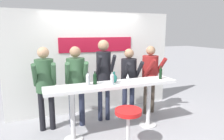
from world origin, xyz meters
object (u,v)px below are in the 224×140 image
at_px(wine_glass_0, 128,76).
at_px(tasting_table, 113,91).
at_px(bar_stool, 128,123).
at_px(person_far_left, 45,80).
at_px(person_center_right, 150,73).
at_px(decorative_vase, 114,78).
at_px(wine_bottle_1, 161,73).
at_px(wine_bottle_3, 88,79).
at_px(person_left, 76,78).
at_px(wine_bottle_2, 95,78).
at_px(wine_bottle_0, 112,79).
at_px(person_center_left, 104,71).
at_px(person_center, 129,76).

bearing_deg(wine_glass_0, tasting_table, 171.84).
bearing_deg(bar_stool, person_far_left, 134.05).
bearing_deg(person_center_right, tasting_table, -165.90).
xyz_separation_m(wine_glass_0, decorative_vase, (-0.27, 0.07, -0.04)).
bearing_deg(person_center_right, wine_glass_0, -157.45).
relative_size(wine_bottle_1, wine_bottle_3, 1.13).
relative_size(person_center_right, wine_bottle_1, 5.88).
bearing_deg(wine_glass_0, wine_bottle_1, 0.56).
height_order(wine_bottle_1, wine_bottle_3, wine_bottle_1).
bearing_deg(tasting_table, decorative_vase, 51.92).
height_order(person_left, wine_bottle_3, person_left).
distance_m(tasting_table, wine_bottle_3, 0.58).
relative_size(person_center_right, wine_bottle_2, 6.69).
xyz_separation_m(wine_bottle_0, decorative_vase, (0.10, 0.15, -0.03)).
relative_size(wine_bottle_0, wine_bottle_2, 1.04).
bearing_deg(tasting_table, person_center_left, 88.84).
bearing_deg(person_far_left, person_center_right, 3.97).
distance_m(person_center_right, wine_glass_0, 1.12).
distance_m(person_far_left, wine_bottle_2, 1.04).
xyz_separation_m(person_center_right, wine_bottle_3, (-1.71, -0.54, 0.11)).
relative_size(person_center_left, wine_glass_0, 10.47).
bearing_deg(person_center_left, wine_glass_0, -61.13).
bearing_deg(person_center_left, person_left, -169.39).
xyz_separation_m(person_center_right, wine_glass_0, (-0.92, -0.63, 0.11)).
bearing_deg(bar_stool, wine_bottle_0, 97.12).
xyz_separation_m(person_center_left, wine_bottle_1, (1.06, -0.64, -0.01)).
height_order(person_center, wine_bottle_0, person_center).
bearing_deg(person_left, wine_glass_0, -26.29).
distance_m(person_center, wine_glass_0, 0.65).
height_order(bar_stool, person_center_right, person_center_right).
xyz_separation_m(person_far_left, wine_bottle_0, (1.16, -0.72, 0.08)).
height_order(person_center, wine_glass_0, person_center).
bearing_deg(wine_bottle_2, person_center_right, 18.38).
bearing_deg(wine_bottle_1, tasting_table, 178.18).
xyz_separation_m(person_far_left, decorative_vase, (1.26, -0.57, 0.04)).
relative_size(tasting_table, wine_bottle_1, 9.20).
bearing_deg(wine_bottle_1, person_far_left, 164.66).
bearing_deg(person_far_left, wine_bottle_0, -27.30).
bearing_deg(wine_bottle_3, person_far_left, 143.24).
bearing_deg(bar_stool, wine_bottle_1, 30.82).
relative_size(tasting_table, wine_bottle_0, 10.02).
xyz_separation_m(person_far_left, wine_bottle_3, (0.74, -0.55, 0.08)).
relative_size(person_far_left, wine_glass_0, 9.80).
height_order(wine_bottle_2, wine_bottle_3, wine_bottle_3).
bearing_deg(person_far_left, wine_bottle_1, -11.01).
distance_m(bar_stool, person_left, 1.48).
xyz_separation_m(bar_stool, person_center_left, (0.02, 1.28, 0.68)).
relative_size(person_center_left, decorative_vase, 8.42).
bearing_deg(person_center_left, person_center_right, 4.64).
xyz_separation_m(person_center_left, person_center, (0.58, -0.09, -0.15)).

